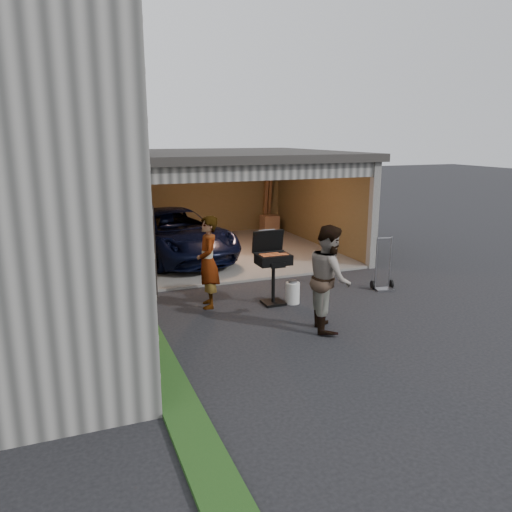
{
  "coord_description": "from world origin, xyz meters",
  "views": [
    {
      "loc": [
        -3.43,
        -6.96,
        3.35
      ],
      "look_at": [
        -0.12,
        1.43,
        1.15
      ],
      "focal_mm": 35.0,
      "sensor_mm": 36.0,
      "label": 1
    }
  ],
  "objects_px": {
    "woman": "(208,262)",
    "propane_tank": "(293,293)",
    "plywood_panel": "(138,304)",
    "hand_truck": "(383,279)",
    "man": "(329,278)",
    "minivan": "(173,236)",
    "bbq_grill": "(273,262)"
  },
  "relations": [
    {
      "from": "propane_tank",
      "to": "man",
      "type": "bearing_deg",
      "value": -90.3
    },
    {
      "from": "minivan",
      "to": "hand_truck",
      "type": "relative_size",
      "value": 4.03
    },
    {
      "from": "minivan",
      "to": "woman",
      "type": "xyz_separation_m",
      "value": [
        -0.2,
        -4.11,
        0.25
      ]
    },
    {
      "from": "woman",
      "to": "propane_tank",
      "type": "bearing_deg",
      "value": 85.75
    },
    {
      "from": "propane_tank",
      "to": "plywood_panel",
      "type": "height_order",
      "value": "plywood_panel"
    },
    {
      "from": "woman",
      "to": "man",
      "type": "bearing_deg",
      "value": 51.33
    },
    {
      "from": "hand_truck",
      "to": "woman",
      "type": "bearing_deg",
      "value": -172.0
    },
    {
      "from": "minivan",
      "to": "man",
      "type": "bearing_deg",
      "value": -87.56
    },
    {
      "from": "minivan",
      "to": "propane_tank",
      "type": "xyz_separation_m",
      "value": [
        1.45,
        -4.55,
        -0.44
      ]
    },
    {
      "from": "plywood_panel",
      "to": "bbq_grill",
      "type": "bearing_deg",
      "value": 11.81
    },
    {
      "from": "propane_tank",
      "to": "hand_truck",
      "type": "bearing_deg",
      "value": 2.75
    },
    {
      "from": "minivan",
      "to": "woman",
      "type": "bearing_deg",
      "value": -103.76
    },
    {
      "from": "bbq_grill",
      "to": "propane_tank",
      "type": "bearing_deg",
      "value": -19.82
    },
    {
      "from": "propane_tank",
      "to": "hand_truck",
      "type": "xyz_separation_m",
      "value": [
        2.27,
        0.11,
        0.01
      ]
    },
    {
      "from": "bbq_grill",
      "to": "man",
      "type": "bearing_deg",
      "value": -76.68
    },
    {
      "from": "minivan",
      "to": "man",
      "type": "height_order",
      "value": "man"
    },
    {
      "from": "woman",
      "to": "propane_tank",
      "type": "height_order",
      "value": "woman"
    },
    {
      "from": "propane_tank",
      "to": "bbq_grill",
      "type": "bearing_deg",
      "value": 160.18
    },
    {
      "from": "minivan",
      "to": "bbq_grill",
      "type": "xyz_separation_m",
      "value": [
        1.06,
        -4.41,
        0.22
      ]
    },
    {
      "from": "woman",
      "to": "hand_truck",
      "type": "bearing_deg",
      "value": 95.76
    },
    {
      "from": "bbq_grill",
      "to": "hand_truck",
      "type": "xyz_separation_m",
      "value": [
        2.66,
        -0.03,
        -0.65
      ]
    },
    {
      "from": "man",
      "to": "hand_truck",
      "type": "relative_size",
      "value": 1.58
    },
    {
      "from": "minivan",
      "to": "hand_truck",
      "type": "bearing_deg",
      "value": -61.07
    },
    {
      "from": "minivan",
      "to": "man",
      "type": "distance_m",
      "value": 6.18
    },
    {
      "from": "minivan",
      "to": "propane_tank",
      "type": "height_order",
      "value": "minivan"
    },
    {
      "from": "plywood_panel",
      "to": "propane_tank",
      "type": "bearing_deg",
      "value": 7.93
    },
    {
      "from": "woman",
      "to": "man",
      "type": "height_order",
      "value": "man"
    },
    {
      "from": "plywood_panel",
      "to": "hand_truck",
      "type": "distance_m",
      "value": 5.46
    },
    {
      "from": "man",
      "to": "minivan",
      "type": "bearing_deg",
      "value": 31.45
    },
    {
      "from": "minivan",
      "to": "bbq_grill",
      "type": "distance_m",
      "value": 4.54
    },
    {
      "from": "plywood_panel",
      "to": "minivan",
      "type": "bearing_deg",
      "value": 71.15
    },
    {
      "from": "minivan",
      "to": "plywood_panel",
      "type": "distance_m",
      "value": 5.27
    }
  ]
}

